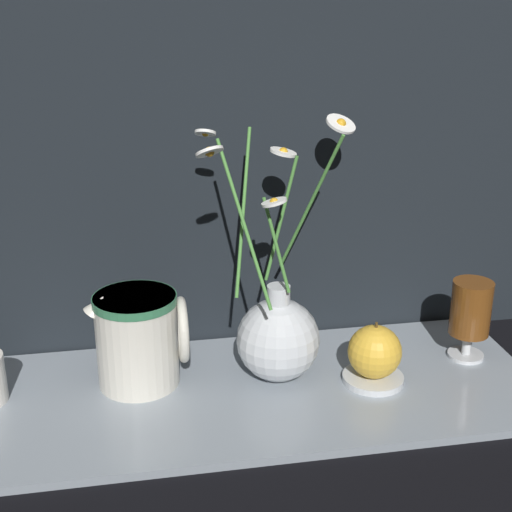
{
  "coord_description": "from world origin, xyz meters",
  "views": [
    {
      "loc": [
        -0.15,
        -0.91,
        0.57
      ],
      "look_at": [
        0.02,
        0.0,
        0.22
      ],
      "focal_mm": 50.0,
      "sensor_mm": 36.0,
      "label": 1
    }
  ],
  "objects_px": {
    "tea_glass": "(471,311)",
    "orange_fruit": "(375,352)",
    "vase_with_flowers": "(278,334)",
    "ceramic_pitcher": "(139,336)"
  },
  "relations": [
    {
      "from": "vase_with_flowers",
      "to": "orange_fruit",
      "type": "bearing_deg",
      "value": -15.92
    },
    {
      "from": "vase_with_flowers",
      "to": "tea_glass",
      "type": "relative_size",
      "value": 2.95
    },
    {
      "from": "vase_with_flowers",
      "to": "tea_glass",
      "type": "xyz_separation_m",
      "value": [
        0.31,
        0.01,
        0.01
      ]
    },
    {
      "from": "tea_glass",
      "to": "orange_fruit",
      "type": "relative_size",
      "value": 1.47
    },
    {
      "from": "vase_with_flowers",
      "to": "ceramic_pitcher",
      "type": "distance_m",
      "value": 0.21
    },
    {
      "from": "orange_fruit",
      "to": "ceramic_pitcher",
      "type": "bearing_deg",
      "value": 170.0
    },
    {
      "from": "tea_glass",
      "to": "orange_fruit",
      "type": "distance_m",
      "value": 0.18
    },
    {
      "from": "orange_fruit",
      "to": "vase_with_flowers",
      "type": "bearing_deg",
      "value": 164.08
    },
    {
      "from": "ceramic_pitcher",
      "to": "orange_fruit",
      "type": "relative_size",
      "value": 1.73
    },
    {
      "from": "ceramic_pitcher",
      "to": "tea_glass",
      "type": "height_order",
      "value": "ceramic_pitcher"
    }
  ]
}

